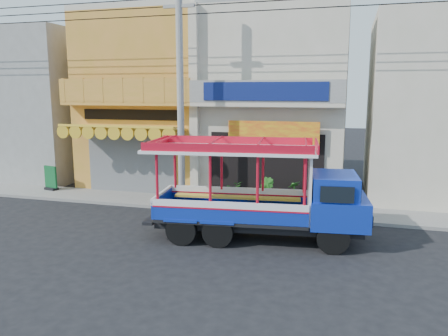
% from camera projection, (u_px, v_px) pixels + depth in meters
% --- Properties ---
extents(ground, '(90.00, 90.00, 0.00)m').
position_uv_depth(ground, '(174.00, 238.00, 13.75)').
color(ground, black).
rests_on(ground, ground).
extents(sidewalk, '(30.00, 2.00, 0.12)m').
position_uv_depth(sidewalk, '(212.00, 205.00, 17.53)').
color(sidewalk, slate).
rests_on(sidewalk, ground).
extents(shophouse_left, '(6.00, 7.50, 8.24)m').
position_uv_depth(shophouse_left, '(158.00, 100.00, 21.65)').
color(shophouse_left, '#BE8C2A').
rests_on(shophouse_left, ground).
extents(shophouse_right, '(6.00, 6.75, 8.24)m').
position_uv_depth(shophouse_right, '(279.00, 101.00, 20.05)').
color(shophouse_right, '#BBB599').
rests_on(shophouse_right, ground).
extents(party_pilaster, '(0.35, 0.30, 8.00)m').
position_uv_depth(party_pilaster, '(194.00, 105.00, 17.92)').
color(party_pilaster, '#BBB599').
rests_on(party_pilaster, ground).
extents(filler_building_left, '(6.00, 6.00, 7.60)m').
position_uv_depth(filler_building_left, '(40.00, 105.00, 23.61)').
color(filler_building_left, gray).
rests_on(filler_building_left, ground).
extents(filler_building_right, '(6.00, 6.00, 7.60)m').
position_uv_depth(filler_building_right, '(445.00, 109.00, 18.26)').
color(filler_building_right, '#BBB599').
rests_on(filler_building_right, ground).
extents(utility_pole, '(28.00, 0.26, 9.00)m').
position_uv_depth(utility_pole, '(184.00, 78.00, 16.23)').
color(utility_pole, gray).
rests_on(utility_pole, ground).
extents(songthaew_truck, '(6.82, 2.84, 3.09)m').
position_uv_depth(songthaew_truck, '(273.00, 193.00, 13.27)').
color(songthaew_truck, black).
rests_on(songthaew_truck, ground).
extents(green_sign, '(0.71, 0.46, 1.10)m').
position_uv_depth(green_sign, '(51.00, 180.00, 19.83)').
color(green_sign, black).
rests_on(green_sign, sidewalk).
extents(potted_plant_a, '(1.00, 1.02, 0.85)m').
position_uv_depth(potted_plant_a, '(232.00, 192.00, 17.62)').
color(potted_plant_a, '#22601B').
rests_on(potted_plant_a, sidewalk).
extents(potted_plant_b, '(0.80, 0.77, 1.14)m').
position_uv_depth(potted_plant_b, '(267.00, 192.00, 16.90)').
color(potted_plant_b, '#22601B').
rests_on(potted_plant_b, sidewalk).
extents(potted_plant_c, '(0.75, 0.75, 0.96)m').
position_uv_depth(potted_plant_c, '(294.00, 193.00, 17.14)').
color(potted_plant_c, '#22601B').
rests_on(potted_plant_c, sidewalk).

